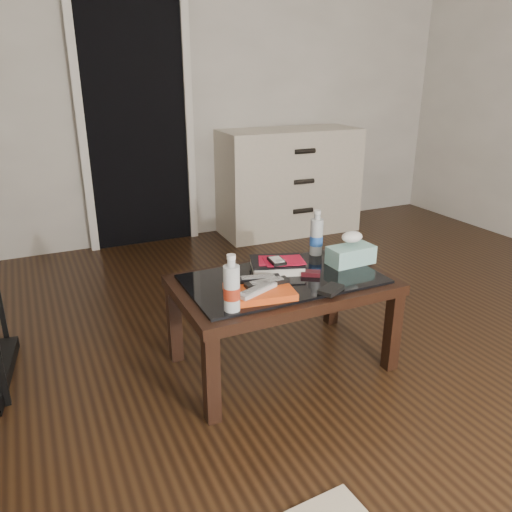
{
  "coord_description": "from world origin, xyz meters",
  "views": [
    {
      "loc": [
        -1.26,
        -1.56,
        1.37
      ],
      "look_at": [
        -0.33,
        0.43,
        0.55
      ],
      "focal_mm": 35.0,
      "sensor_mm": 36.0,
      "label": 1
    }
  ],
  "objects": [
    {
      "name": "remote_black_back",
      "position": [
        -0.39,
        0.28,
        0.5
      ],
      "size": [
        0.21,
        0.09,
        0.02
      ],
      "primitive_type": "cube",
      "rotation": [
        0.0,
        0.0,
        -0.23
      ],
      "color": "black",
      "rests_on": "magazines"
    },
    {
      "name": "dresser",
      "position": [
        0.84,
        2.23,
        0.45
      ],
      "size": [
        1.22,
        0.55,
        0.9
      ],
      "rotation": [
        0.0,
        0.0,
        -0.03
      ],
      "color": "beige",
      "rests_on": "ground"
    },
    {
      "name": "magazines",
      "position": [
        -0.41,
        0.2,
        0.48
      ],
      "size": [
        0.31,
        0.25,
        0.03
      ],
      "primitive_type": "cube",
      "rotation": [
        0.0,
        0.0,
        -0.15
      ],
      "color": "#E24915",
      "rests_on": "coffee_table"
    },
    {
      "name": "water_bottle_left",
      "position": [
        -0.58,
        0.12,
        0.58
      ],
      "size": [
        0.08,
        0.08,
        0.24
      ],
      "primitive_type": "cylinder",
      "rotation": [
        0.0,
        0.0,
        -0.32
      ],
      "color": "silver",
      "rests_on": "coffee_table"
    },
    {
      "name": "ipod",
      "position": [
        -0.23,
        0.39,
        0.52
      ],
      "size": [
        0.07,
        0.11,
        0.02
      ],
      "primitive_type": "cube",
      "rotation": [
        0.0,
        0.0,
        -0.11
      ],
      "color": "black",
      "rests_on": "dvd_mailers"
    },
    {
      "name": "dvd_mailers",
      "position": [
        -0.21,
        0.42,
        0.51
      ],
      "size": [
        0.23,
        0.2,
        0.01
      ],
      "primitive_type": "cube",
      "rotation": [
        0.0,
        0.0,
        -0.42
      ],
      "color": "#B20B28",
      "rests_on": "textbook"
    },
    {
      "name": "coffee_table",
      "position": [
        -0.24,
        0.32,
        0.4
      ],
      "size": [
        1.0,
        0.6,
        0.46
      ],
      "color": "black",
      "rests_on": "ground"
    },
    {
      "name": "remote_silver",
      "position": [
        -0.44,
        0.17,
        0.5
      ],
      "size": [
        0.2,
        0.12,
        0.02
      ],
      "primitive_type": "cube",
      "rotation": [
        0.0,
        0.0,
        0.39
      ],
      "color": "#B3B3B8",
      "rests_on": "magazines"
    },
    {
      "name": "tissue_box",
      "position": [
        0.16,
        0.34,
        0.51
      ],
      "size": [
        0.23,
        0.13,
        0.09
      ],
      "primitive_type": "cube",
      "rotation": [
        0.0,
        0.0,
        0.04
      ],
      "color": "teal",
      "rests_on": "coffee_table"
    },
    {
      "name": "remote_black_front",
      "position": [
        -0.37,
        0.22,
        0.5
      ],
      "size": [
        0.2,
        0.05,
        0.02
      ],
      "primitive_type": "cube",
      "rotation": [
        0.0,
        0.0,
        -0.01
      ],
      "color": "black",
      "rests_on": "magazines"
    },
    {
      "name": "wallet",
      "position": [
        -0.12,
        0.1,
        0.47
      ],
      "size": [
        0.14,
        0.12,
        0.02
      ],
      "primitive_type": "cube",
      "rotation": [
        0.0,
        0.0,
        0.47
      ],
      "color": "black",
      "rests_on": "coffee_table"
    },
    {
      "name": "textbook",
      "position": [
        -0.21,
        0.43,
        0.48
      ],
      "size": [
        0.3,
        0.27,
        0.05
      ],
      "primitive_type": "cube",
      "rotation": [
        0.0,
        0.0,
        -0.33
      ],
      "color": "black",
      "rests_on": "coffee_table"
    },
    {
      "name": "doorway",
      "position": [
        -0.4,
        2.47,
        1.02
      ],
      "size": [
        0.9,
        0.08,
        2.07
      ],
      "color": "black",
      "rests_on": "ground"
    },
    {
      "name": "ground",
      "position": [
        0.0,
        0.0,
        0.0
      ],
      "size": [
        5.0,
        5.0,
        0.0
      ],
      "primitive_type": "plane",
      "color": "black",
      "rests_on": "ground"
    },
    {
      "name": "flip_phone",
      "position": [
        -0.1,
        0.29,
        0.47
      ],
      "size": [
        0.1,
        0.09,
        0.02
      ],
      "primitive_type": "cube",
      "rotation": [
        0.0,
        0.0,
        -0.57
      ],
      "color": "black",
      "rests_on": "coffee_table"
    },
    {
      "name": "water_bottle_right",
      "position": [
        0.07,
        0.53,
        0.58
      ],
      "size": [
        0.07,
        0.07,
        0.24
      ],
      "primitive_type": "cylinder",
      "rotation": [
        0.0,
        0.0,
        0.08
      ],
      "color": "#B4BBBF",
      "rests_on": "coffee_table"
    }
  ]
}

